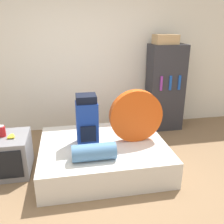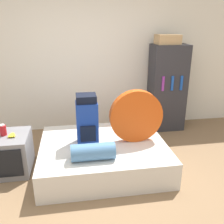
# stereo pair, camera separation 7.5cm
# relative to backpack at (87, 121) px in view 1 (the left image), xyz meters

# --- Properties ---
(ground_plane) EXTENTS (16.00, 16.00, 0.00)m
(ground_plane) POSITION_rel_backpack_xyz_m (0.07, -0.65, -0.70)
(ground_plane) COLOR #846647
(wall_back) EXTENTS (8.00, 0.05, 2.60)m
(wall_back) POSITION_rel_backpack_xyz_m (0.07, 1.45, 0.60)
(wall_back) COLOR silver
(wall_back) RESTS_ON ground_plane
(bed) EXTENTS (1.71, 1.41, 0.36)m
(bed) POSITION_rel_backpack_xyz_m (0.21, -0.03, -0.52)
(bed) COLOR silver
(bed) RESTS_ON ground_plane
(backpack) EXTENTS (0.28, 0.29, 0.69)m
(backpack) POSITION_rel_backpack_xyz_m (0.00, 0.00, 0.00)
(backpack) COLOR navy
(backpack) RESTS_ON bed
(tent_bag) EXTENTS (0.73, 0.12, 0.73)m
(tent_bag) POSITION_rel_backpack_xyz_m (0.67, -0.02, 0.03)
(tent_bag) COLOR #D14C14
(tent_bag) RESTS_ON bed
(sleeping_roll) EXTENTS (0.53, 0.21, 0.21)m
(sleeping_roll) POSITION_rel_backpack_xyz_m (0.04, -0.44, -0.23)
(sleeping_roll) COLOR teal
(sleeping_roll) RESTS_ON bed
(television) EXTENTS (0.54, 0.61, 0.52)m
(television) POSITION_rel_backpack_xyz_m (-1.06, 0.07, -0.44)
(television) COLOR gray
(television) RESTS_ON ground_plane
(canister) EXTENTS (0.09, 0.09, 0.15)m
(canister) POSITION_rel_backpack_xyz_m (-1.11, 0.10, -0.10)
(canister) COLOR #B2191E
(canister) RESTS_ON television
(banana_bunch) EXTENTS (0.11, 0.14, 0.04)m
(banana_bunch) POSITION_rel_backpack_xyz_m (-0.99, 0.04, -0.16)
(banana_bunch) COLOR yellow
(banana_bunch) RESTS_ON television
(bookshelf) EXTENTS (0.63, 0.44, 1.57)m
(bookshelf) POSITION_rel_backpack_xyz_m (1.55, 1.14, 0.09)
(bookshelf) COLOR #2D2D33
(bookshelf) RESTS_ON ground_plane
(cardboard_box) EXTENTS (0.39, 0.31, 0.16)m
(cardboard_box) POSITION_rel_backpack_xyz_m (1.49, 1.12, 0.95)
(cardboard_box) COLOR tan
(cardboard_box) RESTS_ON bookshelf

